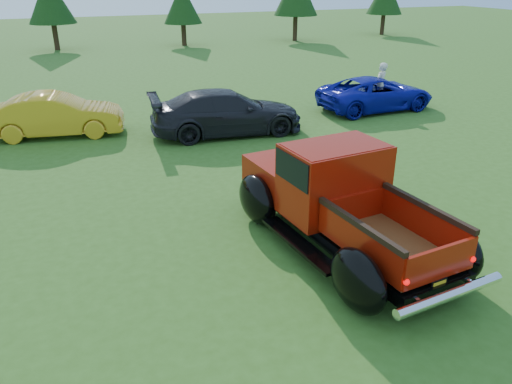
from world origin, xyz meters
The scene contains 7 objects.
ground centered at (0.00, 0.00, 0.00)m, with size 120.00×120.00×0.00m, color #305418.
tree_mid_right centered at (6.00, 30.00, 2.97)m, with size 2.82×2.82×4.40m.
pickup_truck centered at (1.57, -0.26, 0.98)m, with size 3.08×5.74×2.06m.
show_car_yellow centered at (-3.50, 9.42, 0.72)m, with size 1.51×4.34×1.43m, color gold.
show_car_grey centered at (1.91, 7.55, 0.75)m, with size 2.10×5.16×1.50m, color black.
show_car_blue centered at (8.50, 8.44, 0.66)m, with size 2.18×4.73×1.31m, color #0D1199.
spectator centered at (8.81, 8.63, 0.91)m, with size 0.67×0.44×1.82m, color beige.
Camera 1 is at (-3.24, -8.26, 5.14)m, focal length 35.00 mm.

